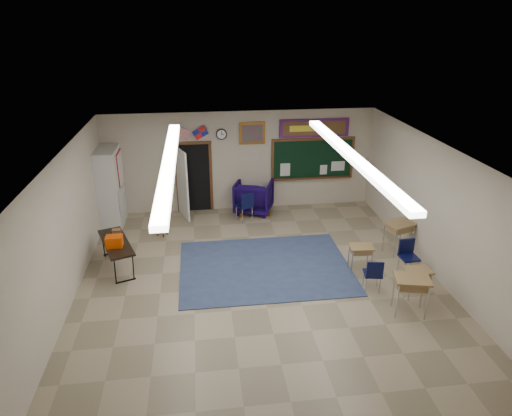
{
  "coord_description": "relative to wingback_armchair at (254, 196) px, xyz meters",
  "views": [
    {
      "loc": [
        -1.22,
        -8.52,
        5.55
      ],
      "look_at": [
        0.08,
        1.5,
        1.25
      ],
      "focal_mm": 32.0,
      "sensor_mm": 36.0,
      "label": 1
    }
  ],
  "objects": [
    {
      "name": "bulletin_board",
      "position": [
        1.85,
        0.32,
        1.96
      ],
      "size": [
        2.1,
        0.05,
        0.55
      ],
      "color": "#A10D15",
      "rests_on": "back_wall"
    },
    {
      "name": "student_chair_desk_b",
      "position": [
        3.06,
        -4.07,
        -0.08
      ],
      "size": [
        0.43,
        0.43,
        0.82
      ],
      "primitive_type": null,
      "rotation": [
        0.0,
        0.0,
        0.04
      ],
      "color": "black",
      "rests_on": "floor"
    },
    {
      "name": "left_wall",
      "position": [
        -4.35,
        -4.15,
        1.01
      ],
      "size": [
        0.04,
        9.0,
        3.0
      ],
      "primitive_type": "cube",
      "color": "#BDB09A",
      "rests_on": "floor"
    },
    {
      "name": "student_desk_back_left",
      "position": [
        2.44,
        -5.49,
        -0.04
      ],
      "size": [
        0.78,
        0.65,
        0.81
      ],
      "rotation": [
        0.0,
        0.0,
        -0.23
      ],
      "color": "olive",
      "rests_on": "floor"
    },
    {
      "name": "right_wall",
      "position": [
        3.65,
        -4.15,
        1.01
      ],
      "size": [
        0.04,
        9.0,
        3.0
      ],
      "primitive_type": "cube",
      "color": "#BDB09A",
      "rests_on": "floor"
    },
    {
      "name": "doorway",
      "position": [
        -1.86,
        0.2,
        0.57
      ],
      "size": [
        1.1,
        0.89,
        2.16
      ],
      "color": "black",
      "rests_on": "back_wall"
    },
    {
      "name": "student_desk_front_right",
      "position": [
        3.26,
        -3.03,
        -0.03
      ],
      "size": [
        0.81,
        0.71,
        0.82
      ],
      "rotation": [
        0.0,
        0.0,
        0.35
      ],
      "color": "olive",
      "rests_on": "floor"
    },
    {
      "name": "wall_clock",
      "position": [
        -0.9,
        0.32,
        1.86
      ],
      "size": [
        0.32,
        0.05,
        0.32
      ],
      "color": "black",
      "rests_on": "back_wall"
    },
    {
      "name": "back_wall",
      "position": [
        -0.35,
        0.35,
        1.01
      ],
      "size": [
        8.0,
        0.04,
        3.0
      ],
      "primitive_type": "cube",
      "color": "#BDB09A",
      "rests_on": "floor"
    },
    {
      "name": "floor",
      "position": [
        -0.35,
        -4.15,
        -0.49
      ],
      "size": [
        9.0,
        9.0,
        0.0
      ],
      "primitive_type": "plane",
      "color": "gray",
      "rests_on": "ground"
    },
    {
      "name": "wingback_armchair",
      "position": [
        0.0,
        0.0,
        0.0
      ],
      "size": [
        1.35,
        1.37,
        0.98
      ],
      "primitive_type": "imported",
      "rotation": [
        0.0,
        0.0,
        2.8
      ],
      "color": "#100535",
      "rests_on": "floor"
    },
    {
      "name": "ceiling",
      "position": [
        -0.35,
        -4.15,
        2.51
      ],
      "size": [
        8.0,
        9.0,
        0.04
      ],
      "primitive_type": "cube",
      "color": "silver",
      "rests_on": "back_wall"
    },
    {
      "name": "framed_art_print",
      "position": [
        -0.0,
        0.32,
        1.86
      ],
      "size": [
        0.75,
        0.05,
        0.65
      ],
      "color": "#A2631F",
      "rests_on": "back_wall"
    },
    {
      "name": "fluorescent_strips",
      "position": [
        -0.35,
        -4.15,
        2.45
      ],
      "size": [
        3.86,
        6.0,
        0.1
      ],
      "primitive_type": null,
      "color": "white",
      "rests_on": "ceiling"
    },
    {
      "name": "student_desk_front_left",
      "position": [
        2.01,
        -3.79,
        -0.13
      ],
      "size": [
        0.58,
        0.45,
        0.65
      ],
      "rotation": [
        0.0,
        0.0,
        -0.08
      ],
      "color": "olive",
      "rests_on": "floor"
    },
    {
      "name": "wooden_stool",
      "position": [
        -2.66,
        -1.3,
        -0.18
      ],
      "size": [
        0.34,
        0.34,
        0.61
      ],
      "color": "#512B18",
      "rests_on": "floor"
    },
    {
      "name": "storage_cabinet",
      "position": [
        -4.07,
        -0.3,
        0.61
      ],
      "size": [
        0.59,
        1.25,
        2.2
      ],
      "color": "beige",
      "rests_on": "floor"
    },
    {
      "name": "area_rug",
      "position": [
        -0.15,
        -3.35,
        -0.48
      ],
      "size": [
        4.0,
        3.0,
        0.02
      ],
      "primitive_type": "cube",
      "color": "#354264",
      "rests_on": "floor"
    },
    {
      "name": "student_chair_reading",
      "position": [
        -0.36,
        -0.62,
        -0.04
      ],
      "size": [
        0.6,
        0.6,
        0.89
      ],
      "primitive_type": null,
      "rotation": [
        0.0,
        0.0,
        3.6
      ],
      "color": "black",
      "rests_on": "floor"
    },
    {
      "name": "front_wall",
      "position": [
        -0.35,
        -8.65,
        1.01
      ],
      "size": [
        8.0,
        0.04,
        3.0
      ],
      "primitive_type": "cube",
      "color": "#BDB09A",
      "rests_on": "floor"
    },
    {
      "name": "folding_table",
      "position": [
        -3.6,
        -2.9,
        -0.12
      ],
      "size": [
        1.07,
        1.72,
        0.93
      ],
      "rotation": [
        0.0,
        0.0,
        0.35
      ],
      "color": "black",
      "rests_on": "floor"
    },
    {
      "name": "chalkboard",
      "position": [
        1.85,
        0.31,
        0.97
      ],
      "size": [
        2.55,
        0.14,
        1.3
      ],
      "color": "#563018",
      "rests_on": "back_wall"
    },
    {
      "name": "student_desk_back_right",
      "position": [
        2.85,
        -4.94,
        -0.13
      ],
      "size": [
        0.55,
        0.42,
        0.65
      ],
      "rotation": [
        0.0,
        0.0,
        0.03
      ],
      "color": "olive",
      "rests_on": "floor"
    },
    {
      "name": "wall_flags",
      "position": [
        -1.75,
        0.29,
        1.99
      ],
      "size": [
        1.16,
        0.06,
        0.7
      ],
      "primitive_type": null,
      "color": "red",
      "rests_on": "back_wall"
    },
    {
      "name": "student_chair_desk_a",
      "position": [
        2.0,
        -4.6,
        -0.1
      ],
      "size": [
        0.45,
        0.45,
        0.78
      ],
      "primitive_type": null,
      "rotation": [
        0.0,
        0.0,
        2.96
      ],
      "color": "black",
      "rests_on": "floor"
    }
  ]
}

